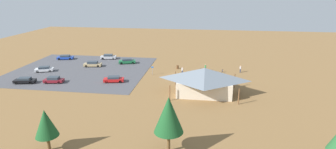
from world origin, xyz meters
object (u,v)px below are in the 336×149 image
(bicycle_orange_lone_west, at_px, (199,74))
(car_silver_near_entry, at_px, (108,57))
(lot_sign, at_px, (152,69))
(pine_midwest, at_px, (169,115))
(car_red_mid_lot, at_px, (114,79))
(pine_center, at_px, (46,123))
(bicycle_silver_yard_right, at_px, (207,71))
(visitor_at_bikes, at_px, (240,69))
(bicycle_white_edge_north, at_px, (217,73))
(car_white_inner_stall, at_px, (44,69))
(car_green_front_row, at_px, (127,61))
(car_blue_by_curb, at_px, (65,57))
(trash_bin, at_px, (178,67))
(bicycle_red_front_row, at_px, (227,81))
(visitor_by_pavilion, at_px, (182,70))
(bicycle_green_near_porch, at_px, (229,77))
(bike_pavilion, at_px, (204,79))
(car_tan_second_row, at_px, (93,64))
(car_maroon_far_end, at_px, (54,80))
(bicycle_purple_mid_cluster, at_px, (234,80))
(bicycle_teal_back_row, at_px, (200,71))
(car_black_end_stall, at_px, (25,80))
(bicycle_yellow_near_sign, at_px, (218,75))
(visitor_crossing_yard, at_px, (205,67))
(bicycle_blue_trailside, at_px, (222,71))

(bicycle_orange_lone_west, xyz_separation_m, car_silver_near_entry, (27.26, -12.42, 0.38))
(lot_sign, height_order, pine_midwest, pine_midwest)
(car_red_mid_lot, bearing_deg, pine_center, 91.35)
(bicycle_silver_yard_right, distance_m, visitor_at_bikes, 8.41)
(bicycle_white_edge_north, distance_m, car_silver_near_entry, 33.41)
(car_white_inner_stall, bearing_deg, car_green_front_row, -150.27)
(car_blue_by_curb, bearing_deg, visitor_at_bikes, 173.13)
(trash_bin, bearing_deg, car_blue_by_curb, -8.23)
(bicycle_red_front_row, xyz_separation_m, visitor_by_pavilion, (10.58, -5.03, 0.52))
(bicycle_silver_yard_right, bearing_deg, bicycle_green_near_porch, 141.17)
(bike_pavilion, bearing_deg, car_tan_second_row, -27.58)
(lot_sign, bearing_deg, car_white_inner_stall, 3.12)
(bicycle_silver_yard_right, bearing_deg, car_maroon_far_end, 20.75)
(bicycle_purple_mid_cluster, bearing_deg, trash_bin, -31.96)
(bicycle_teal_back_row, bearing_deg, car_white_inner_stall, 7.39)
(visitor_by_pavilion, bearing_deg, bicycle_purple_mid_cluster, 160.18)
(car_maroon_far_end, bearing_deg, bicycle_purple_mid_cluster, -170.54)
(bicycle_white_edge_north, relative_size, car_silver_near_entry, 0.36)
(bicycle_teal_back_row, relative_size, car_red_mid_lot, 0.37)
(bike_pavilion, relative_size, car_black_end_stall, 2.69)
(car_white_inner_stall, xyz_separation_m, visitor_by_pavilion, (-34.70, -3.37, 0.20))
(bicycle_red_front_row, relative_size, car_white_inner_stall, 0.33)
(bicycle_teal_back_row, bearing_deg, car_silver_near_entry, -19.47)
(bicycle_white_edge_north, bearing_deg, trash_bin, -19.77)
(trash_bin, height_order, bicycle_red_front_row, trash_bin)
(bike_pavilion, xyz_separation_m, car_white_inner_stall, (40.26, -9.46, -2.29))
(bicycle_purple_mid_cluster, bearing_deg, pine_midwest, 69.98)
(bicycle_silver_yard_right, distance_m, bicycle_teal_back_row, 1.69)
(trash_bin, bearing_deg, car_white_inner_stall, 13.01)
(bicycle_silver_yard_right, height_order, visitor_at_bikes, visitor_at_bikes)
(bicycle_white_edge_north, height_order, bicycle_silver_yard_right, bicycle_silver_yard_right)
(car_blue_by_curb, bearing_deg, bicycle_red_front_row, 162.93)
(car_white_inner_stall, distance_m, visitor_by_pavilion, 34.87)
(car_silver_near_entry, bearing_deg, visitor_by_pavilion, 153.76)
(bicycle_white_edge_north, xyz_separation_m, visitor_by_pavilion, (8.43, 0.64, 0.53))
(car_tan_second_row, bearing_deg, bicycle_yellow_near_sign, 172.78)
(car_red_mid_lot, bearing_deg, visitor_crossing_yard, -149.68)
(bicycle_purple_mid_cluster, relative_size, bicycle_blue_trailside, 0.92)
(pine_center, distance_m, car_maroon_far_end, 28.66)
(car_blue_by_curb, bearing_deg, pine_midwest, 130.66)
(trash_bin, distance_m, lot_sign, 8.29)
(pine_midwest, bearing_deg, bicycle_green_near_porch, -106.93)
(pine_center, distance_m, car_white_inner_stall, 38.81)
(bicycle_white_edge_north, distance_m, bicycle_yellow_near_sign, 2.02)
(bike_pavilion, relative_size, pine_center, 2.26)
(bicycle_white_edge_north, distance_m, bicycle_green_near_porch, 4.01)
(bicycle_blue_trailside, xyz_separation_m, visitor_by_pavilion, (9.87, 2.45, 0.56))
(trash_bin, height_order, visitor_crossing_yard, visitor_crossing_yard)
(bicycle_yellow_near_sign, xyz_separation_m, car_tan_second_row, (33.17, -4.20, 0.38))
(bicycle_orange_lone_west, bearing_deg, bicycle_red_front_row, 148.24)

